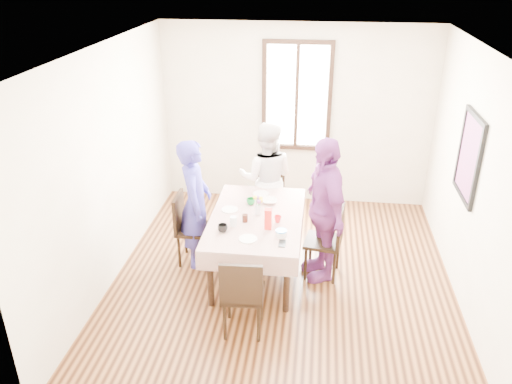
# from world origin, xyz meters

# --- Properties ---
(ground) EXTENTS (4.50, 4.50, 0.00)m
(ground) POSITION_xyz_m (0.00, 0.00, 0.00)
(ground) COLOR black
(ground) RESTS_ON ground
(back_wall) EXTENTS (4.00, 0.00, 4.00)m
(back_wall) POSITION_xyz_m (0.00, 2.25, 1.35)
(back_wall) COLOR beige
(back_wall) RESTS_ON ground
(right_wall) EXTENTS (0.00, 4.50, 4.50)m
(right_wall) POSITION_xyz_m (2.00, 0.00, 1.35)
(right_wall) COLOR beige
(right_wall) RESTS_ON ground
(window_frame) EXTENTS (1.02, 0.06, 1.62)m
(window_frame) POSITION_xyz_m (0.00, 2.23, 1.65)
(window_frame) COLOR black
(window_frame) RESTS_ON back_wall
(window_pane) EXTENTS (0.90, 0.02, 1.50)m
(window_pane) POSITION_xyz_m (0.00, 2.24, 1.65)
(window_pane) COLOR white
(window_pane) RESTS_ON back_wall
(art_poster) EXTENTS (0.04, 0.76, 0.96)m
(art_poster) POSITION_xyz_m (1.98, 0.30, 1.55)
(art_poster) COLOR red
(art_poster) RESTS_ON right_wall
(dining_table) EXTENTS (0.95, 1.56, 0.75)m
(dining_table) POSITION_xyz_m (-0.33, 0.12, 0.38)
(dining_table) COLOR black
(dining_table) RESTS_ON ground
(tablecloth) EXTENTS (1.07, 1.68, 0.01)m
(tablecloth) POSITION_xyz_m (-0.33, 0.12, 0.76)
(tablecloth) COLOR #550E07
(tablecloth) RESTS_ON dining_table
(chair_left) EXTENTS (0.43, 0.43, 0.91)m
(chair_left) POSITION_xyz_m (-1.12, 0.26, 0.46)
(chair_left) COLOR black
(chair_left) RESTS_ON ground
(chair_right) EXTENTS (0.48, 0.48, 0.91)m
(chair_right) POSITION_xyz_m (0.46, 0.16, 0.46)
(chair_right) COLOR black
(chair_right) RESTS_ON ground
(chair_far) EXTENTS (0.48, 0.48, 0.91)m
(chair_far) POSITION_xyz_m (-0.33, 1.19, 0.46)
(chair_far) COLOR black
(chair_far) RESTS_ON ground
(chair_near) EXTENTS (0.44, 0.44, 0.91)m
(chair_near) POSITION_xyz_m (-0.33, -0.96, 0.46)
(chair_near) COLOR black
(chair_near) RESTS_ON ground
(person_left) EXTENTS (0.47, 0.64, 1.62)m
(person_left) POSITION_xyz_m (-1.09, 0.26, 0.81)
(person_left) COLOR #383193
(person_left) RESTS_ON ground
(person_far) EXTENTS (0.77, 0.61, 1.57)m
(person_far) POSITION_xyz_m (-0.33, 1.17, 0.79)
(person_far) COLOR white
(person_far) RESTS_ON ground
(person_right) EXTENTS (0.74, 1.11, 1.75)m
(person_right) POSITION_xyz_m (0.44, 0.16, 0.88)
(person_right) COLOR #79317A
(person_right) RESTS_ON ground
(mug_black) EXTENTS (0.15, 0.15, 0.09)m
(mug_black) POSITION_xyz_m (-0.65, -0.29, 0.81)
(mug_black) COLOR black
(mug_black) RESTS_ON tablecloth
(mug_flag) EXTENTS (0.12, 0.12, 0.08)m
(mug_flag) POSITION_xyz_m (-0.07, 0.01, 0.80)
(mug_flag) COLOR red
(mug_flag) RESTS_ON tablecloth
(mug_green) EXTENTS (0.14, 0.14, 0.08)m
(mug_green) POSITION_xyz_m (-0.44, 0.42, 0.80)
(mug_green) COLOR #0C7226
(mug_green) RESTS_ON tablecloth
(serving_bowl) EXTENTS (0.21, 0.21, 0.05)m
(serving_bowl) POSITION_xyz_m (-0.21, 0.49, 0.79)
(serving_bowl) COLOR white
(serving_bowl) RESTS_ON tablecloth
(juice_carton) EXTENTS (0.08, 0.08, 0.24)m
(juice_carton) POSITION_xyz_m (-0.16, -0.15, 0.88)
(juice_carton) COLOR red
(juice_carton) RESTS_ON tablecloth
(butter_tub) EXTENTS (0.12, 0.12, 0.06)m
(butter_tub) POSITION_xyz_m (-0.00, -0.31, 0.79)
(butter_tub) COLOR white
(butter_tub) RESTS_ON tablecloth
(jam_jar) EXTENTS (0.06, 0.06, 0.09)m
(jam_jar) POSITION_xyz_m (-0.44, -0.03, 0.81)
(jam_jar) COLOR black
(jam_jar) RESTS_ON tablecloth
(drinking_glass) EXTENTS (0.08, 0.08, 0.11)m
(drinking_glass) POSITION_xyz_m (-0.56, -0.14, 0.82)
(drinking_glass) COLOR silver
(drinking_glass) RESTS_ON tablecloth
(smartphone) EXTENTS (0.07, 0.15, 0.01)m
(smartphone) POSITION_xyz_m (0.02, -0.47, 0.77)
(smartphone) COLOR black
(smartphone) RESTS_ON tablecloth
(flower_vase) EXTENTS (0.06, 0.06, 0.12)m
(flower_vase) POSITION_xyz_m (-0.31, 0.17, 0.82)
(flower_vase) COLOR silver
(flower_vase) RESTS_ON tablecloth
(plate_left) EXTENTS (0.20, 0.20, 0.01)m
(plate_left) POSITION_xyz_m (-0.67, 0.24, 0.77)
(plate_left) COLOR white
(plate_left) RESTS_ON tablecloth
(plate_far) EXTENTS (0.20, 0.20, 0.01)m
(plate_far) POSITION_xyz_m (-0.35, 0.72, 0.77)
(plate_far) COLOR white
(plate_far) RESTS_ON tablecloth
(plate_near) EXTENTS (0.20, 0.20, 0.01)m
(plate_near) POSITION_xyz_m (-0.35, -0.42, 0.77)
(plate_near) COLOR white
(plate_near) RESTS_ON tablecloth
(butter_lid) EXTENTS (0.12, 0.12, 0.01)m
(butter_lid) POSITION_xyz_m (-0.00, -0.31, 0.83)
(butter_lid) COLOR blue
(butter_lid) RESTS_ON butter_tub
(flower_bunch) EXTENTS (0.09, 0.09, 0.10)m
(flower_bunch) POSITION_xyz_m (-0.31, 0.17, 0.94)
(flower_bunch) COLOR yellow
(flower_bunch) RESTS_ON flower_vase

